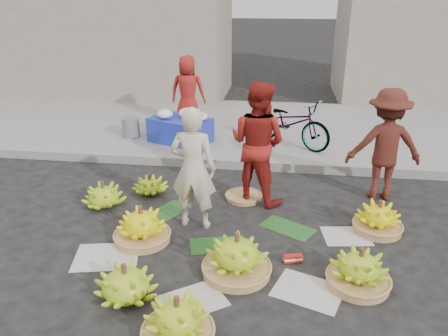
# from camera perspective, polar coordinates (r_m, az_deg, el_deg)

# --- Properties ---
(ground) EXTENTS (80.00, 80.00, 0.00)m
(ground) POSITION_cam_1_polar(r_m,az_deg,el_deg) (5.31, 0.65, -8.97)
(ground) COLOR black
(ground) RESTS_ON ground
(curb) EXTENTS (40.00, 0.25, 0.15)m
(curb) POSITION_cam_1_polar(r_m,az_deg,el_deg) (7.24, 2.79, 0.62)
(curb) COLOR gray
(curb) RESTS_ON ground
(sidewalk) EXTENTS (40.00, 4.00, 0.12)m
(sidewalk) POSITION_cam_1_polar(r_m,az_deg,el_deg) (9.22, 3.95, 5.37)
(sidewalk) COLOR gray
(sidewalk) RESTS_ON ground
(building_left) EXTENTS (6.00, 3.00, 4.00)m
(building_left) POSITION_cam_1_polar(r_m,az_deg,el_deg) (12.57, -14.30, 18.36)
(building_left) COLOR gray
(building_left) RESTS_ON sidewalk
(newspaper_scatter) EXTENTS (3.20, 1.80, 0.00)m
(newspaper_scatter) POSITION_cam_1_polar(r_m,az_deg,el_deg) (4.65, -0.59, -14.05)
(newspaper_scatter) COLOR beige
(newspaper_scatter) RESTS_ON ground
(banana_leaves) EXTENTS (2.00, 1.00, 0.00)m
(banana_leaves) POSITION_cam_1_polar(r_m,az_deg,el_deg) (5.49, -0.13, -7.78)
(banana_leaves) COLOR #194D1A
(banana_leaves) RESTS_ON ground
(banana_bunch_0) EXTENTS (0.65, 0.65, 0.45)m
(banana_bunch_0) POSITION_cam_1_polar(r_m,az_deg,el_deg) (5.23, -10.72, -7.44)
(banana_bunch_0) COLOR #A97946
(banana_bunch_0) RESTS_ON ground
(banana_bunch_1) EXTENTS (0.78, 0.78, 0.39)m
(banana_bunch_1) POSITION_cam_1_polar(r_m,az_deg,el_deg) (4.39, -12.75, -14.50)
(banana_bunch_1) COLOR #87B519
(banana_bunch_1) RESTS_ON ground
(banana_bunch_2) EXTENTS (0.64, 0.64, 0.43)m
(banana_bunch_2) POSITION_cam_1_polar(r_m,az_deg,el_deg) (3.90, -6.09, -19.25)
(banana_bunch_2) COLOR #A97946
(banana_bunch_2) RESTS_ON ground
(banana_bunch_3) EXTENTS (0.82, 0.82, 0.48)m
(banana_bunch_3) POSITION_cam_1_polar(r_m,az_deg,el_deg) (4.59, 1.67, -11.44)
(banana_bunch_3) COLOR #A97946
(banana_bunch_3) RESTS_ON ground
(banana_bunch_4) EXTENTS (0.62, 0.62, 0.43)m
(banana_bunch_4) POSITION_cam_1_polar(r_m,az_deg,el_deg) (4.64, 17.27, -12.56)
(banana_bunch_4) COLOR #A97946
(banana_bunch_4) RESTS_ON ground
(banana_bunch_5) EXTENTS (0.58, 0.58, 0.41)m
(banana_bunch_5) POSITION_cam_1_polar(r_m,az_deg,el_deg) (5.67, 19.53, -6.21)
(banana_bunch_5) COLOR #A97946
(banana_bunch_5) RESTS_ON ground
(banana_bunch_6) EXTENTS (0.69, 0.69, 0.36)m
(banana_bunch_6) POSITION_cam_1_polar(r_m,az_deg,el_deg) (6.17, -15.46, -3.43)
(banana_bunch_6) COLOR #87B519
(banana_bunch_6) RESTS_ON ground
(banana_bunch_7) EXTENTS (0.61, 0.61, 0.30)m
(banana_bunch_7) POSITION_cam_1_polar(r_m,az_deg,el_deg) (6.40, -9.66, -2.22)
(banana_bunch_7) COLOR #87B519
(banana_bunch_7) RESTS_ON ground
(basket_spare) EXTENTS (0.56, 0.56, 0.06)m
(basket_spare) POSITION_cam_1_polar(r_m,az_deg,el_deg) (6.20, 2.56, -3.78)
(basket_spare) COLOR #A97946
(basket_spare) RESTS_ON ground
(incense_stack) EXTENTS (0.22, 0.12, 0.08)m
(incense_stack) POSITION_cam_1_polar(r_m,az_deg,el_deg) (4.90, 9.00, -11.61)
(incense_stack) COLOR #B51A13
(incense_stack) RESTS_ON ground
(vendor_cream) EXTENTS (0.57, 0.39, 1.53)m
(vendor_cream) POSITION_cam_1_polar(r_m,az_deg,el_deg) (5.23, -4.04, -0.13)
(vendor_cream) COLOR beige
(vendor_cream) RESTS_ON ground
(vendor_red) EXTENTS (1.01, 0.92, 1.68)m
(vendor_red) POSITION_cam_1_polar(r_m,az_deg,el_deg) (5.89, 4.39, 3.28)
(vendor_red) COLOR #A62119
(vendor_red) RESTS_ON ground
(man_striped) EXTENTS (1.04, 0.64, 1.57)m
(man_striped) POSITION_cam_1_polar(r_m,az_deg,el_deg) (6.35, 20.31, 2.81)
(man_striped) COLOR maroon
(man_striped) RESTS_ON ground
(flower_table) EXTENTS (1.25, 1.04, 0.62)m
(flower_table) POSITION_cam_1_polar(r_m,az_deg,el_deg) (8.09, -5.68, 5.17)
(flower_table) COLOR #1928A5
(flower_table) RESTS_ON sidewalk
(grey_bucket) EXTENTS (0.32, 0.32, 0.37)m
(grey_bucket) POSITION_cam_1_polar(r_m,az_deg,el_deg) (8.53, -12.05, 5.19)
(grey_bucket) COLOR slate
(grey_bucket) RESTS_ON sidewalk
(flower_vendor) EXTENTS (0.71, 0.47, 1.43)m
(flower_vendor) POSITION_cam_1_polar(r_m,az_deg,el_deg) (8.97, -4.75, 9.98)
(flower_vendor) COLOR #A62119
(flower_vendor) RESTS_ON sidewalk
(bicycle) EXTENTS (1.36, 1.66, 0.85)m
(bicycle) POSITION_cam_1_polar(r_m,az_deg,el_deg) (7.90, 8.63, 5.90)
(bicycle) COLOR gray
(bicycle) RESTS_ON sidewalk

